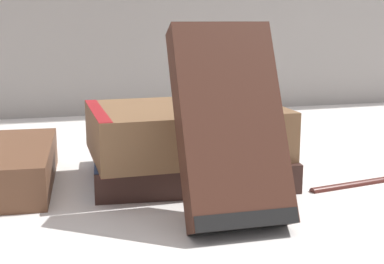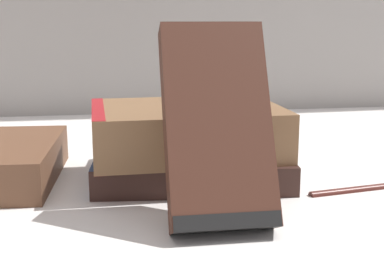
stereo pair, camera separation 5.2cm
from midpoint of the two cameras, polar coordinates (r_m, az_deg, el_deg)
The scene contains 6 objects.
ground_plane at distance 0.53m, azimuth -2.61°, elevation -5.92°, with size 3.00×3.00×0.00m, color silver.
book_flat_bottom at distance 0.56m, azimuth 1.97°, elevation -3.35°, with size 0.21×0.17×0.03m.
book_flat_top at distance 0.54m, azimuth 1.59°, elevation 0.20°, with size 0.19×0.14×0.05m.
book_leaning_front at distance 0.42m, azimuth 6.24°, elevation 0.04°, with size 0.08×0.10×0.16m.
pocket_watch at distance 0.52m, azimuth 7.40°, elevation 2.67°, with size 0.05×0.05×0.01m.
fountain_pen at distance 0.55m, azimuth 20.64°, elevation -5.41°, with size 0.12×0.03×0.01m.
Camera 2 is at (-0.03, -0.51, 0.16)m, focal length 50.00 mm.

